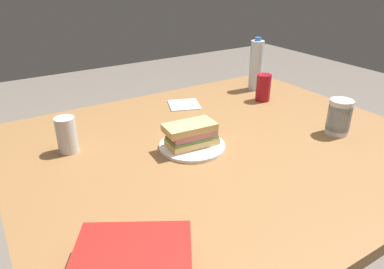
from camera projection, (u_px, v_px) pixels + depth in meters
dining_table at (221, 164)px, 1.29m from camera, size 1.41×1.20×0.77m
paper_plate at (192, 146)px, 1.22m from camera, size 0.23×0.23×0.01m
sandwich at (191, 134)px, 1.20m from camera, size 0.19×0.11×0.08m
soda_can_red at (263, 88)px, 1.62m from camera, size 0.07×0.07×0.12m
chip_bag at (134, 260)px, 0.71m from camera, size 0.27×0.25×0.07m
water_bottle_tall at (256, 65)px, 1.74m from camera, size 0.06×0.06×0.26m
plastic_cup_stack at (339, 117)px, 1.30m from camera, size 0.08×0.08×0.13m
soda_can_silver at (67, 135)px, 1.17m from camera, size 0.07×0.07×0.12m
paper_napkin at (184, 105)px, 1.58m from camera, size 0.17×0.17×0.01m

